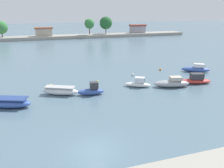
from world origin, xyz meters
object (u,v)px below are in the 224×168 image
mooring_buoy_0 (51,85)px  mooring_buoy_2 (160,69)px  mooring_buoy_4 (98,81)px  moored_boat_1 (10,103)px  mooring_buoy_3 (133,75)px  moored_boat_4 (138,83)px  moored_boat_7 (196,69)px  moored_boat_5 (172,83)px  moored_boat_2 (60,91)px  moored_boat_6 (196,80)px  moored_boat_3 (92,90)px

mooring_buoy_0 → mooring_buoy_2: size_ratio=1.00×
mooring_buoy_0 → mooring_buoy_4: size_ratio=1.36×
moored_boat_1 → mooring_buoy_0: moored_boat_1 is taller
mooring_buoy_3 → mooring_buoy_4: bearing=-165.9°
moored_boat_4 → moored_boat_7: moored_boat_7 is taller
moored_boat_4 → moored_boat_5: (4.99, -1.65, 0.09)m
moored_boat_2 → moored_boat_4: moored_boat_4 is taller
moored_boat_5 → moored_boat_7: size_ratio=1.10×
moored_boat_2 → moored_boat_6: size_ratio=1.03×
mooring_buoy_0 → mooring_buoy_3: (14.64, 1.82, 0.01)m
moored_boat_4 → mooring_buoy_2: 11.62m
moored_boat_2 → moored_boat_5: (16.96, -1.85, 0.05)m
moored_boat_2 → moored_boat_4: (11.97, -0.20, -0.03)m
moored_boat_5 → mooring_buoy_4: bearing=164.3°
moored_boat_5 → moored_boat_7: moored_boat_7 is taller
moored_boat_4 → moored_boat_6: (9.77, -1.21, 0.04)m
mooring_buoy_3 → moored_boat_1: bearing=-156.9°
mooring_buoy_2 → mooring_buoy_4: (-13.79, -3.76, -0.05)m
moored_boat_2 → moored_boat_7: size_ratio=1.02×
moored_boat_5 → moored_boat_6: bearing=19.3°
moored_boat_2 → moored_boat_3: 4.47m
mooring_buoy_4 → moored_boat_2: bearing=-148.0°
moored_boat_6 → mooring_buoy_2: size_ratio=12.46×
moored_boat_7 → mooring_buoy_0: size_ratio=12.58×
mooring_buoy_4 → moored_boat_4: bearing=-38.4°
moored_boat_1 → moored_boat_3: size_ratio=1.44×
moored_boat_4 → moored_boat_7: 15.04m
moored_boat_1 → moored_boat_5: moored_boat_5 is taller
mooring_buoy_3 → mooring_buoy_2: bearing=16.4°
mooring_buoy_0 → moored_boat_7: bearing=1.1°
moored_boat_4 → mooring_buoy_4: (-5.42, 4.29, -0.39)m
moored_boat_2 → mooring_buoy_2: (20.34, 7.85, -0.37)m
moored_boat_2 → moored_boat_6: moored_boat_6 is taller
moored_boat_5 → mooring_buoy_0: moored_boat_5 is taller
moored_boat_2 → moored_boat_3: (4.24, -1.41, 0.06)m
mooring_buoy_2 → mooring_buoy_4: bearing=-164.8°
mooring_buoy_0 → moored_boat_5: bearing=-18.2°
moored_boat_3 → moored_boat_4: bearing=15.9°
moored_boat_2 → moored_boat_1: bearing=-131.7°
mooring_buoy_3 → mooring_buoy_4: (-7.07, -1.78, -0.06)m
moored_boat_3 → moored_boat_6: bearing=7.0°
moored_boat_7 → mooring_buoy_2: size_ratio=12.60×
moored_boat_5 → mooring_buoy_3: (-3.35, 7.72, -0.41)m
moored_boat_1 → mooring_buoy_2: moored_boat_1 is taller
moored_boat_2 → mooring_buoy_3: size_ratio=12.25×
moored_boat_4 → moored_boat_5: moored_boat_5 is taller
moored_boat_6 → mooring_buoy_3: (-8.13, 7.28, -0.36)m
moored_boat_3 → moored_boat_4: (7.73, 1.21, -0.09)m
moored_boat_7 → mooring_buoy_2: 6.74m
moored_boat_3 → mooring_buoy_3: moored_boat_3 is taller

